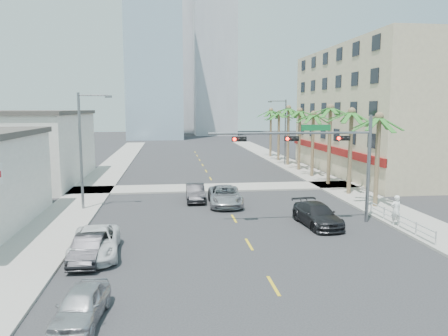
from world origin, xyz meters
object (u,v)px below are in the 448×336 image
car_lane_left (195,193)px  pedestrian (396,210)px  car_lane_right (317,215)px  car_parked_far (95,243)px  traffic_signal_mast (324,150)px  car_parked_mid (89,249)px  car_lane_center (225,196)px  car_parked_near (81,305)px

car_lane_left → pedestrian: bearing=-37.1°
car_lane_right → pedestrian: (5.03, -1.02, 0.41)m
car_parked_far → traffic_signal_mast: bearing=14.9°
car_parked_far → car_lane_right: bearing=13.8°
car_parked_mid → car_lane_left: bearing=67.7°
traffic_signal_mast → pedestrian: bearing=-18.2°
traffic_signal_mast → car_parked_mid: bearing=-158.3°
traffic_signal_mast → car_lane_left: size_ratio=2.56×
car_lane_center → pedestrian: 13.09m
car_parked_near → car_parked_mid: size_ratio=0.93×
car_parked_far → car_lane_center: bearing=49.5°
traffic_signal_mast → car_parked_near: 18.84m
car_parked_near → car_lane_center: car_lane_center is taller
car_lane_center → pedestrian: bearing=-34.9°
car_parked_far → car_lane_right: size_ratio=1.04×
traffic_signal_mast → pedestrian: 6.15m
car_parked_near → car_lane_right: 17.63m
car_parked_far → pedestrian: pedestrian is taller
car_parked_mid → car_lane_right: (13.96, 5.29, 0.07)m
car_parked_far → car_parked_mid: bearing=-105.4°
car_lane_left → car_lane_center: 3.00m
car_parked_far → car_lane_center: (8.43, 11.37, 0.04)m
car_parked_mid → car_parked_near: bearing=-80.6°
car_lane_right → pedestrian: size_ratio=2.55×
pedestrian → traffic_signal_mast: bearing=-26.6°
car_lane_center → pedestrian: pedestrian is taller
traffic_signal_mast → car_parked_far: 15.72m
traffic_signal_mast → car_parked_near: traffic_signal_mast is taller
car_parked_far → pedestrian: bearing=6.3°
car_lane_center → car_lane_right: size_ratio=1.10×
car_lane_left → car_lane_right: bearing=-48.4°
traffic_signal_mast → car_lane_center: 9.74m
car_parked_far → car_lane_right: car_lane_right is taller
car_lane_center → pedestrian: (10.39, -7.96, 0.37)m
traffic_signal_mast → car_lane_right: 4.38m
car_lane_left → car_lane_right: car_lane_right is taller
car_parked_mid → car_lane_right: 14.93m
traffic_signal_mast → pedestrian: size_ratio=5.55×
car_parked_mid → car_lane_center: 14.95m
traffic_signal_mast → car_parked_far: traffic_signal_mast is taller
car_lane_left → car_lane_center: car_lane_center is taller
traffic_signal_mast → car_lane_left: (-8.18, 8.40, -4.35)m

